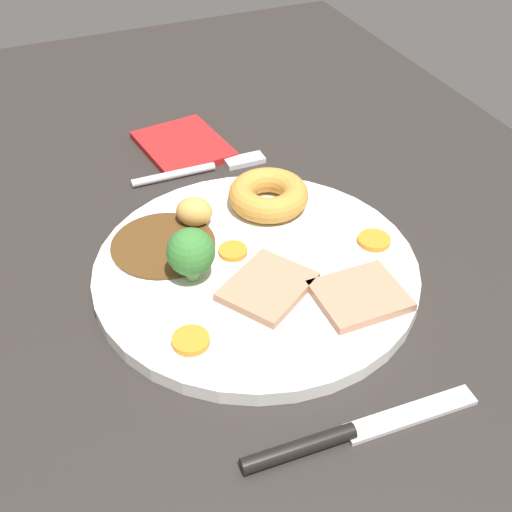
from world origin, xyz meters
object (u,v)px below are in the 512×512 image
object	(u,v)px
roast_potato_left	(194,212)
knife	(342,435)
broccoli_floret	(191,252)
meat_slice_main	(268,287)
fork	(205,168)
folded_napkin	(183,145)
carrot_coin_side	(233,251)
dinner_plate	(256,270)
yorkshire_pudding	(268,195)
carrot_coin_front	(374,240)
meat_slice_under	(360,296)
carrot_coin_back	(191,341)

from	to	relation	value
roast_potato_left	knife	bearing A→B (deg)	3.89
broccoli_floret	knife	bearing A→B (deg)	13.46
meat_slice_main	fork	xyz separation A→B (cm)	(-22.20, 2.05, -1.41)
folded_napkin	carrot_coin_side	bearing A→B (deg)	-5.98
dinner_plate	fork	xyz separation A→B (cm)	(-18.65, 1.64, -0.31)
yorkshire_pudding	roast_potato_left	distance (cm)	7.82
carrot_coin_side	fork	distance (cm)	16.64
roast_potato_left	carrot_coin_side	distance (cm)	6.10
meat_slice_main	knife	distance (cm)	15.13
dinner_plate	broccoli_floret	distance (cm)	6.88
carrot_coin_front	broccoli_floret	size ratio (longest dim) A/B	0.60
dinner_plate	yorkshire_pudding	size ratio (longest dim) A/B	3.66
roast_potato_left	carrot_coin_side	size ratio (longest dim) A/B	1.32
broccoli_floret	carrot_coin_front	bearing A→B (deg)	83.49
fork	knife	distance (cm)	37.36
meat_slice_main	meat_slice_under	bearing A→B (deg)	58.77
knife	dinner_plate	bearing A→B (deg)	88.49
carrot_coin_back	meat_slice_main	bearing A→B (deg)	112.06
dinner_plate	yorkshire_pudding	world-z (taller)	yorkshire_pudding
dinner_plate	meat_slice_main	size ratio (longest dim) A/B	3.95
folded_napkin	carrot_coin_front	bearing A→B (deg)	22.12
knife	folded_napkin	bearing A→B (deg)	89.38
yorkshire_pudding	broccoli_floret	size ratio (longest dim) A/B	1.59
carrot_coin_front	knife	distance (cm)	21.43
yorkshire_pudding	carrot_coin_front	bearing A→B (deg)	35.61
carrot_coin_back	fork	xyz separation A→B (cm)	(-25.49, 10.16, -1.29)
meat_slice_main	folded_napkin	xyz separation A→B (cm)	(-27.98, 1.39, -1.40)
knife	broccoli_floret	bearing A→B (deg)	105.84
fork	knife	xyz separation A→B (cm)	(37.24, -2.91, 0.06)
carrot_coin_side	carrot_coin_back	bearing A→B (deg)	-38.14
yorkshire_pudding	broccoli_floret	xyz separation A→B (cm)	(7.44, -10.60, 1.58)
carrot_coin_front	carrot_coin_side	xyz separation A→B (cm)	(-3.74, -12.82, -0.03)
broccoli_floret	folded_napkin	world-z (taller)	broccoli_floret
carrot_coin_back	carrot_coin_front	bearing A→B (deg)	105.15
broccoli_floret	knife	size ratio (longest dim) A/B	0.27
roast_potato_left	broccoli_floret	size ratio (longest dim) A/B	0.70
carrot_coin_back	folded_napkin	distance (cm)	32.70
dinner_plate	broccoli_floret	bearing A→B (deg)	-95.54
meat_slice_main	roast_potato_left	world-z (taller)	roast_potato_left
meat_slice_under	folded_napkin	size ratio (longest dim) A/B	0.66
carrot_coin_front	fork	world-z (taller)	carrot_coin_front
meat_slice_under	carrot_coin_back	bearing A→B (deg)	-93.13
roast_potato_left	folded_napkin	bearing A→B (deg)	166.08
meat_slice_main	broccoli_floret	xyz separation A→B (cm)	(-4.11, -5.44, 2.48)
meat_slice_under	broccoli_floret	size ratio (longest dim) A/B	1.44
yorkshire_pudding	knife	distance (cm)	27.36
dinner_plate	meat_slice_main	xyz separation A→B (cm)	(3.54, -0.41, 1.10)
dinner_plate	fork	world-z (taller)	dinner_plate
dinner_plate	fork	size ratio (longest dim) A/B	1.93
meat_slice_under	carrot_coin_back	distance (cm)	14.90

